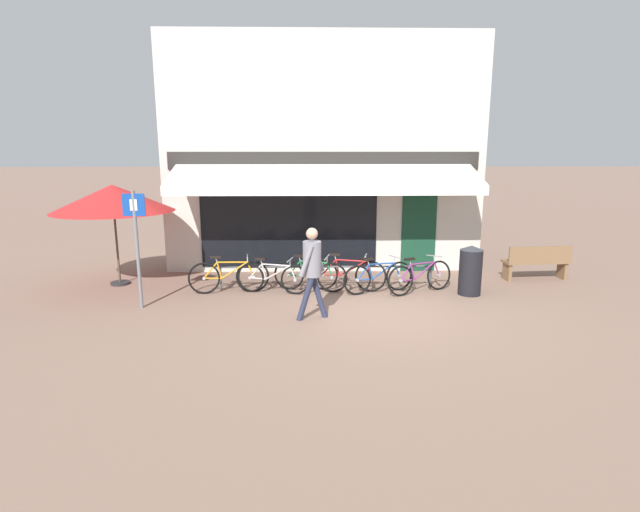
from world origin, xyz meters
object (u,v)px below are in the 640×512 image
at_px(bicycle_orange, 229,276).
at_px(park_bench, 537,262).
at_px(bicycle_red, 346,274).
at_px(litter_bin, 470,270).
at_px(pedestrian_adult, 312,264).
at_px(parking_sign, 136,237).
at_px(bicycle_purple, 420,277).
at_px(bicycle_green, 310,275).
at_px(bicycle_blue, 378,277).
at_px(bicycle_silver, 272,277).
at_px(cafe_parasol, 113,198).

bearing_deg(bicycle_orange, park_bench, 0.75).
height_order(bicycle_red, litter_bin, litter_bin).
bearing_deg(bicycle_red, bicycle_orange, -167.00).
xyz_separation_m(pedestrian_adult, parking_sign, (-3.48, 0.74, 0.38)).
relative_size(bicycle_purple, park_bench, 1.00).
height_order(bicycle_green, bicycle_blue, bicycle_green).
xyz_separation_m(bicycle_orange, parking_sign, (-1.62, -1.06, 1.08)).
bearing_deg(bicycle_red, bicycle_silver, -163.60).
bearing_deg(parking_sign, litter_bin, 6.50).
xyz_separation_m(bicycle_silver, bicycle_blue, (2.39, -0.00, 0.00)).
bearing_deg(parking_sign, bicycle_blue, 11.35).
xyz_separation_m(bicycle_silver, parking_sign, (-2.60, -1.00, 1.10)).
relative_size(bicycle_orange, bicycle_silver, 1.07).
bearing_deg(litter_bin, bicycle_purple, 171.00).
height_order(bicycle_orange, parking_sign, parking_sign).
distance_m(bicycle_red, park_bench, 4.84).
bearing_deg(litter_bin, pedestrian_adult, -156.40).
bearing_deg(pedestrian_adult, cafe_parasol, 153.24).
distance_m(bicycle_orange, parking_sign, 2.22).
relative_size(bicycle_blue, cafe_parasol, 0.60).
bearing_deg(pedestrian_adult, park_bench, 28.73).
xyz_separation_m(bicycle_green, litter_bin, (3.55, -0.34, 0.18)).
bearing_deg(parking_sign, bicycle_red, 15.37).
distance_m(bicycle_silver, litter_bin, 4.41).
bearing_deg(bicycle_purple, bicycle_orange, 152.43).
relative_size(bicycle_purple, pedestrian_adult, 0.92).
bearing_deg(bicycle_orange, bicycle_green, -3.92).
distance_m(bicycle_green, cafe_parasol, 4.91).
height_order(bicycle_green, pedestrian_adult, pedestrian_adult).
bearing_deg(bicycle_silver, parking_sign, -147.55).
bearing_deg(bicycle_orange, cafe_parasol, 157.66).
relative_size(litter_bin, parking_sign, 0.46).
relative_size(bicycle_silver, bicycle_blue, 1.02).
distance_m(bicycle_red, bicycle_blue, 0.73).
height_order(litter_bin, parking_sign, parking_sign).
height_order(parking_sign, park_bench, parking_sign).
bearing_deg(bicycle_purple, cafe_parasol, 146.62).
height_order(bicycle_silver, bicycle_blue, bicycle_blue).
height_order(bicycle_green, cafe_parasol, cafe_parasol).
height_order(bicycle_orange, pedestrian_adult, pedestrian_adult).
height_order(pedestrian_adult, litter_bin, pedestrian_adult).
xyz_separation_m(bicycle_purple, parking_sign, (-5.92, -0.97, 1.10)).
bearing_deg(bicycle_purple, park_bench, -8.06).
relative_size(pedestrian_adult, cafe_parasol, 0.64).
xyz_separation_m(bicycle_orange, park_bench, (7.43, 0.94, 0.08)).
bearing_deg(bicycle_red, bicycle_green, -167.10).
distance_m(bicycle_silver, park_bench, 6.53).
distance_m(bicycle_orange, park_bench, 7.49).
xyz_separation_m(cafe_parasol, park_bench, (10.15, 0.17, -1.60)).
distance_m(parking_sign, park_bench, 9.32).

